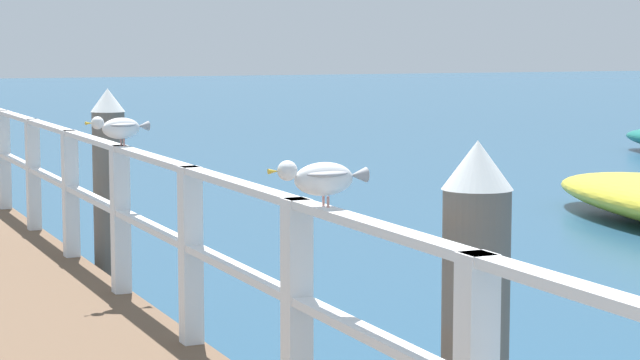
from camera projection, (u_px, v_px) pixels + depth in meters
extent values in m
cube|color=white|center=(297.00, 310.00, 5.71)|extent=(0.12, 0.12, 1.06)
cube|color=white|center=(191.00, 255.00, 7.17)|extent=(0.12, 0.12, 1.06)
cube|color=white|center=(120.00, 219.00, 8.63)|extent=(0.12, 0.12, 1.06)
cube|color=white|center=(71.00, 194.00, 10.08)|extent=(0.12, 0.12, 1.06)
cube|color=white|center=(33.00, 175.00, 11.54)|extent=(0.12, 0.12, 1.06)
cube|color=white|center=(4.00, 160.00, 13.00)|extent=(0.12, 0.12, 1.06)
cube|color=white|center=(69.00, 133.00, 10.03)|extent=(0.10, 19.30, 0.04)
cube|color=white|center=(70.00, 187.00, 10.08)|extent=(0.10, 19.30, 0.04)
cone|color=white|center=(478.00, 165.00, 4.89)|extent=(0.29, 0.29, 0.20)
cylinder|color=#6B6056|center=(110.00, 213.00, 10.44)|extent=(0.28, 0.28, 1.75)
cone|color=white|center=(108.00, 100.00, 10.33)|extent=(0.29, 0.29, 0.20)
ellipsoid|color=white|center=(324.00, 179.00, 5.36)|extent=(0.28, 0.13, 0.15)
sphere|color=white|center=(287.00, 171.00, 5.28)|extent=(0.09, 0.09, 0.09)
cone|color=gold|center=(274.00, 171.00, 5.25)|extent=(0.05, 0.02, 0.02)
cone|color=#939399|center=(358.00, 175.00, 5.43)|extent=(0.08, 0.07, 0.07)
ellipsoid|color=#939399|center=(324.00, 173.00, 5.35)|extent=(0.22, 0.18, 0.04)
cylinder|color=tan|center=(328.00, 202.00, 5.35)|extent=(0.01, 0.01, 0.05)
cylinder|color=tan|center=(323.00, 201.00, 5.40)|extent=(0.01, 0.01, 0.05)
ellipsoid|color=white|center=(121.00, 128.00, 8.50)|extent=(0.30, 0.17, 0.15)
sphere|color=white|center=(98.00, 123.00, 8.40)|extent=(0.09, 0.09, 0.09)
cone|color=gold|center=(89.00, 123.00, 8.36)|extent=(0.05, 0.03, 0.02)
cone|color=#939399|center=(143.00, 126.00, 8.59)|extent=(0.09, 0.08, 0.07)
ellipsoid|color=#939399|center=(121.00, 125.00, 8.49)|extent=(0.25, 0.21, 0.04)
cylinder|color=tan|center=(124.00, 143.00, 8.49)|extent=(0.01, 0.01, 0.05)
cylinder|color=tan|center=(121.00, 142.00, 8.53)|extent=(0.01, 0.01, 0.05)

